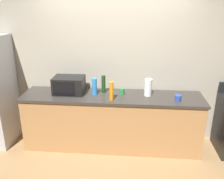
# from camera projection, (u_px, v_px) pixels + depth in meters

# --- Properties ---
(ground_plane) EXTENTS (8.00, 8.00, 0.00)m
(ground_plane) POSITION_uv_depth(u_px,v_px,m) (110.00, 159.00, 3.73)
(ground_plane) COLOR #A87F51
(back_wall) EXTENTS (6.40, 0.10, 2.70)m
(back_wall) POSITION_uv_depth(u_px,v_px,m) (114.00, 61.00, 4.02)
(back_wall) COLOR #B2A893
(back_wall) RESTS_ON ground_plane
(counter_run) EXTENTS (2.84, 0.64, 0.90)m
(counter_run) POSITION_uv_depth(u_px,v_px,m) (112.00, 121.00, 3.95)
(counter_run) COLOR #B27F4C
(counter_run) RESTS_ON ground_plane
(microwave) EXTENTS (0.48, 0.35, 0.27)m
(microwave) POSITION_uv_depth(u_px,v_px,m) (69.00, 85.00, 3.85)
(microwave) COLOR black
(microwave) RESTS_ON counter_run
(paper_towel_roll) EXTENTS (0.12, 0.12, 0.27)m
(paper_towel_roll) POSITION_uv_depth(u_px,v_px,m) (148.00, 87.00, 3.75)
(paper_towel_roll) COLOR white
(paper_towel_roll) RESTS_ON counter_run
(bottle_spray_cleaner) EXTENTS (0.08, 0.08, 0.27)m
(bottle_spray_cleaner) POSITION_uv_depth(u_px,v_px,m) (95.00, 86.00, 3.79)
(bottle_spray_cleaner) COLOR #338CE5
(bottle_spray_cleaner) RESTS_ON counter_run
(bottle_dish_soap) EXTENTS (0.06, 0.06, 0.29)m
(bottle_dish_soap) POSITION_uv_depth(u_px,v_px,m) (111.00, 91.00, 3.56)
(bottle_dish_soap) COLOR orange
(bottle_dish_soap) RESTS_ON counter_run
(bottle_wine) EXTENTS (0.06, 0.06, 0.28)m
(bottle_wine) POSITION_uv_depth(u_px,v_px,m) (103.00, 84.00, 3.87)
(bottle_wine) COLOR #1E3F19
(bottle_wine) RESTS_ON counter_run
(mug_blue) EXTENTS (0.09, 0.09, 0.09)m
(mug_blue) POSITION_uv_depth(u_px,v_px,m) (178.00, 98.00, 3.58)
(mug_blue) COLOR #2D4CB2
(mug_blue) RESTS_ON counter_run
(mug_green) EXTENTS (0.08, 0.08, 0.10)m
(mug_green) POSITION_uv_depth(u_px,v_px,m) (122.00, 91.00, 3.83)
(mug_green) COLOR #2D8C47
(mug_green) RESTS_ON counter_run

